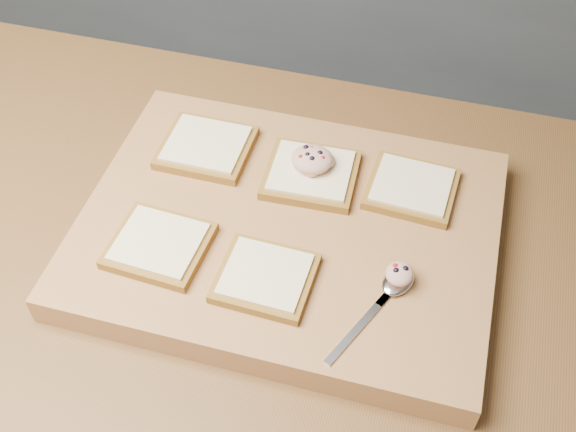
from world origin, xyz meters
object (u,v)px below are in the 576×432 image
(bread_far_center, at_px, (311,174))
(spoon, at_px, (392,288))
(cutting_board, at_px, (288,232))
(tuna_salad_dollop, at_px, (312,159))

(bread_far_center, xyz_separation_m, spoon, (0.14, -0.16, -0.00))
(bread_far_center, bearing_deg, cutting_board, -96.36)
(tuna_salad_dollop, xyz_separation_m, spoon, (0.14, -0.16, -0.03))
(tuna_salad_dollop, height_order, spoon, tuna_salad_dollop)
(cutting_board, bearing_deg, bread_far_center, 83.64)
(tuna_salad_dollop, distance_m, spoon, 0.22)
(cutting_board, relative_size, bread_far_center, 4.22)
(bread_far_center, distance_m, tuna_salad_dollop, 0.02)
(cutting_board, height_order, tuna_salad_dollop, tuna_salad_dollop)
(cutting_board, xyz_separation_m, tuna_salad_dollop, (0.01, 0.09, 0.05))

